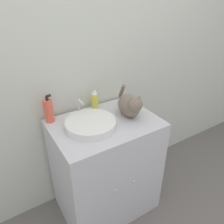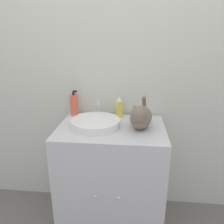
# 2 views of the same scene
# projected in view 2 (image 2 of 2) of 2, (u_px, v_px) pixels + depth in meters

# --- Properties ---
(wall_back) EXTENTS (6.00, 0.05, 2.50)m
(wall_back) POSITION_uv_depth(u_px,v_px,m) (115.00, 67.00, 1.75)
(wall_back) COLOR silver
(wall_back) RESTS_ON ground_plane
(vanity_cabinet) EXTENTS (0.77, 0.57, 0.87)m
(vanity_cabinet) POSITION_uv_depth(u_px,v_px,m) (111.00, 178.00, 1.71)
(vanity_cabinet) COLOR silver
(vanity_cabinet) RESTS_ON ground_plane
(sink_basin) EXTENTS (0.35, 0.35, 0.05)m
(sink_basin) POSITION_uv_depth(u_px,v_px,m) (95.00, 123.00, 1.57)
(sink_basin) COLOR white
(sink_basin) RESTS_ON vanity_cabinet
(faucet) EXTENTS (0.13, 0.11, 0.14)m
(faucet) POSITION_uv_depth(u_px,v_px,m) (99.00, 110.00, 1.73)
(faucet) COLOR silver
(faucet) RESTS_ON vanity_cabinet
(cat) EXTENTS (0.19, 0.34, 0.21)m
(cat) POSITION_uv_depth(u_px,v_px,m) (141.00, 116.00, 1.51)
(cat) COLOR #7A6B5B
(cat) RESTS_ON vanity_cabinet
(soap_bottle) EXTENTS (0.06, 0.06, 0.21)m
(soap_bottle) POSITION_uv_depth(u_px,v_px,m) (74.00, 105.00, 1.78)
(soap_bottle) COLOR #EF6047
(soap_bottle) RESTS_ON vanity_cabinet
(spray_bottle) EXTENTS (0.05, 0.05, 0.16)m
(spray_bottle) POSITION_uv_depth(u_px,v_px,m) (119.00, 107.00, 1.75)
(spray_bottle) COLOR #EADB4C
(spray_bottle) RESTS_ON vanity_cabinet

